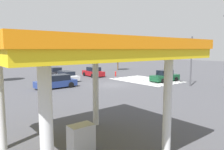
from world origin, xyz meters
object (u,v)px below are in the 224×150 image
traffic_signal_mast (173,49)px  car_2 (165,76)px  car_3 (56,82)px  tree_corner_b (118,54)px  car_4 (93,72)px  fire_hydrant (116,74)px  car_1 (55,72)px  pedestrian (42,76)px  car_0 (67,76)px

traffic_signal_mast → car_2: 5.34m
car_3 → tree_corner_b: 23.32m
traffic_signal_mast → car_3: bearing=12.2°
traffic_signal_mast → car_4: 14.62m
traffic_signal_mast → tree_corner_b: (19.61, -7.94, -1.10)m
fire_hydrant → car_1: bearing=51.4°
car_2 → pedestrian: (9.49, 14.20, 0.31)m
car_2 → tree_corner_b: 17.88m
traffic_signal_mast → car_4: (13.91, 2.35, -3.83)m
car_0 → car_3: 6.08m
car_2 → car_3: (4.82, 14.27, 0.04)m
car_0 → car_2: car_2 is taller
tree_corner_b → car_1: bearing=95.8°
traffic_signal_mast → fire_hydrant: traffic_signal_mast is taller
pedestrian → fire_hydrant: (-0.60, -12.51, -0.59)m
traffic_signal_mast → tree_corner_b: bearing=-67.0°
traffic_signal_mast → car_1: bearing=-23.1°
traffic_signal_mast → fire_hydrant: 12.45m
fire_hydrant → traffic_signal_mast: bearing=176.7°
car_1 → car_3: car_3 is taller
car_3 → pedestrian: size_ratio=2.69×
car_4 → fire_hydrant: bearing=-122.4°
car_0 → pedestrian: size_ratio=2.67×
car_1 → fire_hydrant: bearing=55.5°
car_1 → pedestrian: pedestrian is taller
traffic_signal_mast → tree_corner_b: traffic_signal_mast is taller
traffic_signal_mast → pedestrian: bearing=-1.2°
car_2 → tree_corner_b: tree_corner_b is taller
tree_corner_b → fire_hydrant: size_ratio=5.62×
traffic_signal_mast → car_3: (7.66, 11.90, -3.81)m
car_1 → tree_corner_b: 15.53m
car_3 → tree_corner_b: tree_corner_b is taller
car_0 → tree_corner_b: 17.80m
car_0 → pedestrian: pedestrian is taller
car_0 → car_1: 5.73m
pedestrian → fire_hydrant: 12.54m
car_1 → tree_corner_b: tree_corner_b is taller
car_0 → car_4: bearing=104.4°
car_0 → pedestrian: 3.76m
pedestrian → traffic_signal_mast: bearing=0.9°
fire_hydrant → pedestrian: bearing=87.2°
pedestrian → car_4: bearing=56.6°
fire_hydrant → car_4: bearing=54.2°
fire_hydrant → car_2: bearing=-169.2°
car_1 → car_3: (-10.41, 4.64, 0.02)m
traffic_signal_mast → car_0: 15.31m
car_4 → fire_hydrant: size_ratio=5.24×
car_4 → pedestrian: bearing=102.9°
traffic_signal_mast → tree_corner_b: size_ratio=1.27×
pedestrian → tree_corner_b: (7.28, -19.77, 2.44)m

